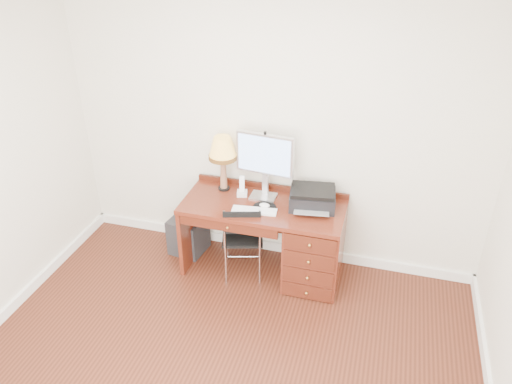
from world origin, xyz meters
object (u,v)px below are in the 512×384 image
(printer, at_px, (312,198))
(chair, at_px, (241,234))
(desk, at_px, (296,240))
(leg_lamp, at_px, (223,151))
(phone, at_px, (242,190))
(monitor, at_px, (264,158))
(equipment_box, at_px, (188,234))

(printer, distance_m, chair, 0.75)
(desk, height_order, leg_lamp, leg_lamp)
(leg_lamp, height_order, phone, leg_lamp)
(monitor, xyz_separation_m, phone, (-0.20, -0.05, -0.34))
(leg_lamp, bearing_deg, equipment_box, -168.69)
(leg_lamp, bearing_deg, desk, -12.67)
(printer, bearing_deg, monitor, 163.67)
(monitor, xyz_separation_m, leg_lamp, (-0.41, 0.02, 0.01))
(chair, relative_size, equipment_box, 2.07)
(desk, height_order, monitor, monitor)
(monitor, relative_size, leg_lamp, 1.15)
(chair, height_order, equipment_box, chair)
(chair, xyz_separation_m, equipment_box, (-0.65, 0.25, -0.29))
(equipment_box, bearing_deg, phone, 9.29)
(equipment_box, bearing_deg, monitor, 12.71)
(printer, bearing_deg, equipment_box, 171.50)
(desk, distance_m, printer, 0.45)
(desk, relative_size, equipment_box, 3.89)
(monitor, xyz_separation_m, equipment_box, (-0.79, -0.06, -0.95))
(desk, height_order, printer, printer)
(printer, bearing_deg, desk, -150.27)
(desk, xyz_separation_m, leg_lamp, (-0.77, 0.17, 0.74))
(phone, bearing_deg, printer, -16.32)
(leg_lamp, bearing_deg, phone, -18.03)
(leg_lamp, xyz_separation_m, chair, (0.27, -0.32, -0.67))
(leg_lamp, relative_size, chair, 0.69)
(monitor, xyz_separation_m, printer, (0.47, -0.07, -0.31))
(monitor, distance_m, chair, 0.74)
(desk, distance_m, chair, 0.53)
(leg_lamp, height_order, chair, leg_lamp)
(printer, xyz_separation_m, phone, (-0.67, 0.02, -0.03))
(chair, bearing_deg, equipment_box, 143.20)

